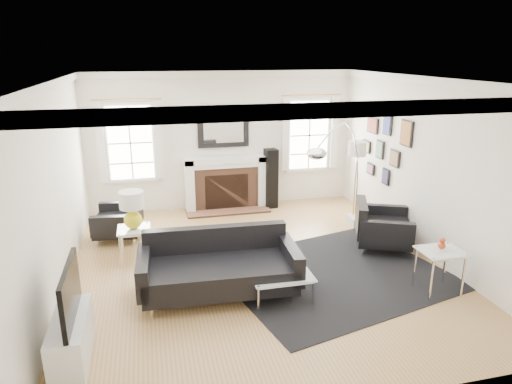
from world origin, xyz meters
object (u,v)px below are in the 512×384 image
object	(u,v)px
sofa	(219,267)
arc_floor_lamp	(339,176)
coffee_table	(279,272)
armchair_left	(121,221)
fireplace	(226,183)
armchair_right	(380,227)
gourd_lamp	(132,207)

from	to	relation	value
sofa	arc_floor_lamp	bearing A→B (deg)	30.59
sofa	coffee_table	size ratio (longest dim) A/B	2.67
sofa	coffee_table	distance (m)	0.81
armchair_left	arc_floor_lamp	xyz separation A→B (m)	(3.65, -0.92, 0.82)
armchair_left	coffee_table	xyz separation A→B (m)	(2.14, -2.51, 0.00)
sofa	fireplace	bearing A→B (deg)	78.44
fireplace	armchair_left	xyz separation A→B (m)	(-2.07, -1.17, -0.22)
arc_floor_lamp	armchair_right	bearing A→B (deg)	-42.30
armchair_left	armchair_right	size ratio (longest dim) A/B	0.78
sofa	armchair_right	xyz separation A→B (m)	(2.84, 0.84, -0.01)
gourd_lamp	arc_floor_lamp	distance (m)	3.41
fireplace	sofa	world-z (taller)	fireplace
armchair_right	coffee_table	distance (m)	2.34
sofa	coffee_table	world-z (taller)	sofa
fireplace	armchair_left	bearing A→B (deg)	-150.55
coffee_table	gourd_lamp	world-z (taller)	gourd_lamp
sofa	armchair_left	bearing A→B (deg)	121.09
sofa	coffee_table	bearing A→B (deg)	-17.87
armchair_left	armchair_right	xyz separation A→B (m)	(4.21, -1.43, 0.04)
armchair_right	gourd_lamp	distance (m)	4.02
sofa	coffee_table	xyz separation A→B (m)	(0.77, -0.25, -0.05)
gourd_lamp	coffee_table	bearing A→B (deg)	-38.98
sofa	gourd_lamp	distance (m)	1.77
armchair_left	gourd_lamp	bearing A→B (deg)	-75.83
sofa	arc_floor_lamp	distance (m)	2.76
fireplace	armchair_right	xyz separation A→B (m)	(2.14, -2.60, -0.18)
fireplace	armchair_right	size ratio (longest dim) A/B	1.39
fireplace	gourd_lamp	bearing A→B (deg)	-130.18
armchair_right	armchair_left	bearing A→B (deg)	161.27
gourd_lamp	armchair_left	bearing A→B (deg)	104.17
sofa	gourd_lamp	world-z (taller)	gourd_lamp
armchair_right	coffee_table	bearing A→B (deg)	-152.29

